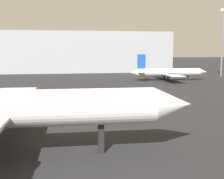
{
  "coord_description": "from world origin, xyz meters",
  "views": [
    {
      "loc": [
        0.15,
        -7.15,
        8.72
      ],
      "look_at": [
        6.82,
        35.66,
        2.64
      ],
      "focal_mm": 45.91,
      "sensor_mm": 36.0,
      "label": 1
    }
  ],
  "objects": [
    {
      "name": "light_mast_right",
      "position": [
        49.42,
        79.0,
        12.01
      ],
      "size": [
        2.4,
        0.5,
        21.46
      ],
      "color": "slate",
      "rests_on": "ground_plane"
    },
    {
      "name": "airplane_distant",
      "position": [
        28.32,
        70.05,
        2.31
      ],
      "size": [
        22.6,
        18.77,
        7.38
      ],
      "rotation": [
        0.0,
        0.0,
        -0.01
      ],
      "color": "silver",
      "rests_on": "ground_plane"
    },
    {
      "name": "terminal_building",
      "position": [
        7.35,
        110.91,
        7.71
      ],
      "size": [
        65.61,
        25.72,
        15.42
      ],
      "primitive_type": "cube",
      "color": "#999EA3",
      "rests_on": "ground_plane"
    }
  ]
}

